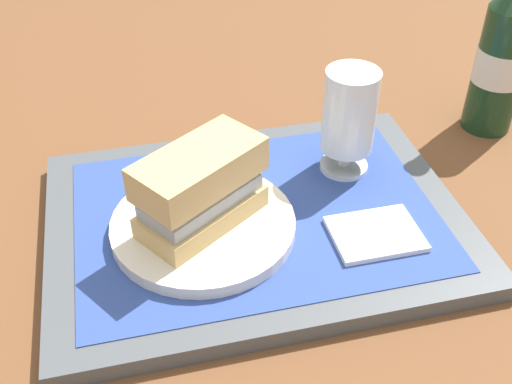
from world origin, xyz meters
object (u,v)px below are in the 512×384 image
at_px(plate, 203,225).
at_px(beer_glass, 349,118).
at_px(sandwich, 203,186).
at_px(beer_bottle, 503,55).

distance_m(plate, beer_glass, 0.20).
height_order(sandwich, beer_glass, beer_glass).
bearing_deg(plate, beer_glass, 21.40).
relative_size(sandwich, beer_bottle, 0.54).
xyz_separation_m(sandwich, beer_bottle, (0.41, 0.14, 0.03)).
distance_m(plate, sandwich, 0.05).
height_order(plate, sandwich, sandwich).
height_order(plate, beer_glass, beer_glass).
relative_size(plate, beer_bottle, 0.71).
relative_size(beer_glass, beer_bottle, 0.47).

